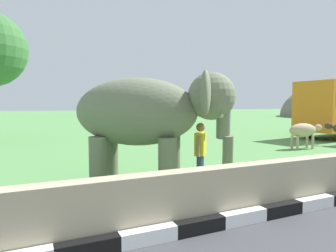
{
  "coord_description": "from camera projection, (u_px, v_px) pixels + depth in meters",
  "views": [
    {
      "loc": [
        -0.56,
        -0.25,
        2.12
      ],
      "look_at": [
        2.43,
        6.24,
        1.6
      ],
      "focal_mm": 31.68,
      "sensor_mm": 36.0,
      "label": 1
    }
  ],
  "objects": [
    {
      "name": "cow_near",
      "position": [
        304.0,
        131.0,
        14.15
      ],
      "size": [
        1.92,
        0.76,
        1.23
      ],
      "color": "tan",
      "rests_on": "ground_plane"
    },
    {
      "name": "barrier_parapet",
      "position": [
        196.0,
        198.0,
        5.16
      ],
      "size": [
        28.0,
        0.36,
        1.0
      ],
      "primitive_type": "cube",
      "color": "tan",
      "rests_on": "ground_plane"
    },
    {
      "name": "elephant",
      "position": [
        151.0,
        114.0,
        7.39
      ],
      "size": [
        3.95,
        3.53,
        2.9
      ],
      "color": "#6D745B",
      "rests_on": "ground_plane"
    },
    {
      "name": "person_handler",
      "position": [
        200.0,
        151.0,
        7.61
      ],
      "size": [
        0.5,
        0.54,
        1.66
      ],
      "color": "navy",
      "rests_on": "ground_plane"
    }
  ]
}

